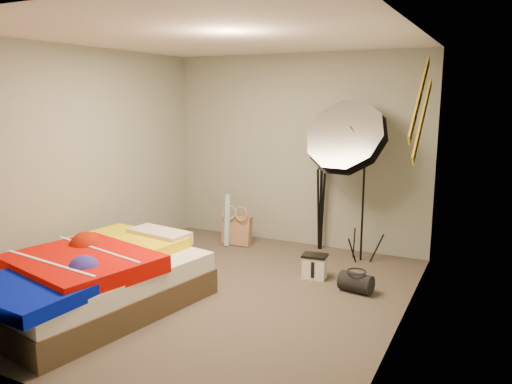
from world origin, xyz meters
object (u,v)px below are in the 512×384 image
Objects in this scene: duffel_bag at (356,283)px; photo_umbrella at (348,140)px; bed at (94,279)px; camera_tripod at (321,199)px; tote_bag at (237,230)px; camera_case at (315,267)px; wrapping_roll at (227,220)px.

photo_umbrella is (-0.40, 0.91, 1.36)m from duffel_bag.
duffel_bag is 2.57m from bed.
photo_umbrella is at bearing -36.64° from camera_tripod.
bed is at bearing -115.31° from camera_tripod.
camera_case is at bearing -32.27° from tote_bag.
tote_bag is 1.20m from camera_tripod.
camera_tripod is (1.28, 2.70, 0.38)m from bed.
duffel_bag is (0.51, -0.19, -0.02)m from camera_case.
bed reaches higher than camera_case.
wrapping_roll reaches higher than camera_case.
bed reaches higher than duffel_bag.
tote_bag is at bearing -179.91° from photo_umbrella.
tote_bag is 2.40m from bed.
photo_umbrella is (1.58, 0.08, 1.12)m from wrapping_roll.
duffel_bag is 1.69m from photo_umbrella.
tote_bag is at bearing -163.60° from camera_tripod.
wrapping_roll is 0.30× the size of bed.
wrapping_roll is at bearing 149.94° from camera_case.
photo_umbrella reaches higher than bed.
camera_case is 0.75× the size of duffel_bag.
duffel_bag is 0.28× the size of camera_tripod.
camera_case is 0.12× the size of photo_umbrella.
tote_bag is 1.54m from camera_case.
photo_umbrella is (0.11, 0.73, 1.34)m from camera_case.
camera_case is 0.21× the size of camera_tripod.
photo_umbrella reaches higher than camera_case.
tote_bag is 1.60× the size of camera_case.
tote_bag is 1.19× the size of duffel_bag.
tote_bag is 0.19× the size of photo_umbrella.
bed reaches higher than tote_bag.
camera_case reaches higher than duffel_bag.
camera_case is at bearing 46.50° from bed.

